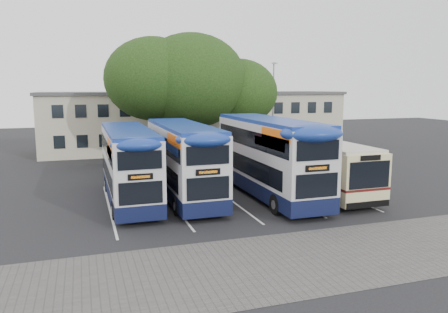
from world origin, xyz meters
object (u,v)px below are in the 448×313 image
Objects in this scene: tree_right at (238,93)px; bus_dd_mid at (183,158)px; lamp_post at (273,104)px; bus_dd_left at (129,162)px; tree_left at (154,79)px; bus_dd_right at (269,154)px; bus_single at (315,162)px; tree_mid at (192,81)px.

bus_dd_mid is at bearing -123.29° from tree_right.
bus_dd_left is (-15.50, -13.88, -2.70)m from lamp_post.
lamp_post is 12.41m from tree_left.
bus_dd_left is 0.90× the size of bus_dd_right.
lamp_post is at bearing 24.37° from tree_right.
tree_right is 14.86m from bus_dd_mid.
bus_dd_mid is (-7.90, -12.03, -3.72)m from tree_right.
bus_dd_right is 1.03× the size of bus_single.
lamp_post is 0.87× the size of bus_dd_left.
bus_dd_left is (-3.47, -11.81, -4.97)m from tree_left.
tree_left is 7.72m from tree_right.
bus_single is at bearing -104.16° from lamp_post.
bus_dd_left is 11.82m from bus_single.
bus_dd_right is at bearing -102.01° from tree_right.
bus_dd_right is at bearing -172.01° from bus_single.
tree_right is 0.89× the size of bus_dd_left.
lamp_post reaches higher than bus_dd_mid.
tree_mid reaches higher than tree_right.
bus_dd_right is at bearing -82.99° from tree_mid.
bus_dd_right is (8.29, -1.36, 0.26)m from bus_dd_left.
tree_right is (-4.39, -1.99, 1.11)m from lamp_post.
lamp_post is 4.95m from tree_right.
bus_dd_left is at bearing -120.12° from tree_mid.
tree_left reaches higher than lamp_post.
bus_dd_mid is at bearing -131.24° from lamp_post.
bus_dd_mid is at bearing -2.47° from bus_dd_left.
lamp_post is 0.80× the size of tree_mid.
tree_left is 0.96× the size of tree_mid.
tree_left reaches higher than bus_dd_right.
bus_dd_left is at bearing -138.15° from lamp_post.
tree_mid is 1.22× the size of tree_right.
tree_right reaches higher than bus_dd_left.
tree_left is at bearing 175.34° from tree_mid.
bus_single is (-3.72, -14.75, -3.20)m from lamp_post.
tree_left is 3.24m from tree_mid.
tree_left is at bearing 73.61° from bus_dd_left.
tree_right is at bearing 56.71° from bus_dd_mid.
tree_mid is (-8.80, -2.33, 2.13)m from lamp_post.
lamp_post is 0.81× the size of bus_single.
tree_right reaches higher than bus_dd_mid.
bus_dd_left is 0.96× the size of bus_dd_mid.
bus_dd_mid reaches higher than bus_dd_left.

